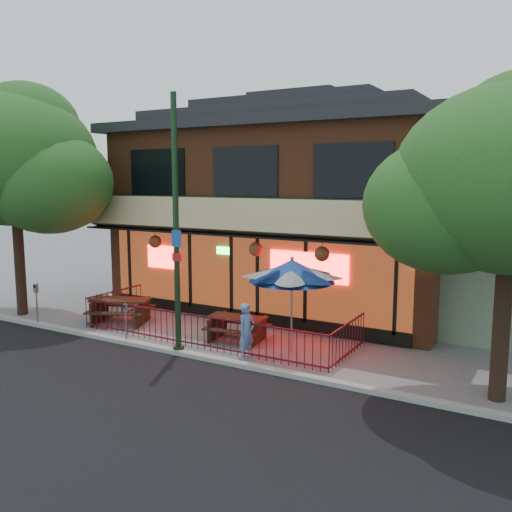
# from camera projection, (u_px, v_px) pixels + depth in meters

# --- Properties ---
(ground) EXTENTS (80.00, 80.00, 0.00)m
(ground) POSITION_uv_depth(u_px,v_px,m) (187.00, 349.00, 15.30)
(ground) COLOR gray
(ground) RESTS_ON ground
(curb) EXTENTS (80.00, 0.25, 0.12)m
(curb) POSITION_uv_depth(u_px,v_px,m) (176.00, 352.00, 14.86)
(curb) COLOR #999993
(curb) RESTS_ON ground
(restaurant_building) EXTENTS (12.96, 9.49, 8.05)m
(restaurant_building) POSITION_uv_depth(u_px,v_px,m) (297.00, 196.00, 20.83)
(restaurant_building) COLOR brown
(restaurant_building) RESTS_ON ground
(patio_fence) EXTENTS (8.44, 2.62, 1.00)m
(patio_fence) POSITION_uv_depth(u_px,v_px,m) (198.00, 323.00, 15.64)
(patio_fence) COLOR #470F1A
(patio_fence) RESTS_ON ground
(street_light) EXTENTS (0.43, 0.32, 7.00)m
(street_light) POSITION_uv_depth(u_px,v_px,m) (176.00, 240.00, 14.51)
(street_light) COLOR black
(street_light) RESTS_ON ground
(street_tree_left) EXTENTS (5.60, 5.60, 8.05)m
(street_tree_left) POSITION_uv_depth(u_px,v_px,m) (16.00, 152.00, 18.50)
(street_tree_left) COLOR #2D2116
(street_tree_left) RESTS_ON ground
(picnic_table_left) EXTENTS (2.35, 2.10, 0.83)m
(picnic_table_left) POSITION_uv_depth(u_px,v_px,m) (121.00, 307.00, 17.97)
(picnic_table_left) COLOR #332312
(picnic_table_left) RESTS_ON ground
(picnic_table_right) EXTENTS (1.86, 1.51, 0.73)m
(picnic_table_right) POSITION_uv_depth(u_px,v_px,m) (237.00, 325.00, 16.03)
(picnic_table_right) COLOR #361E12
(picnic_table_right) RESTS_ON ground
(patio_umbrella) EXTENTS (2.35, 2.35, 2.68)m
(patio_umbrella) POSITION_uv_depth(u_px,v_px,m) (292.00, 271.00, 14.72)
(patio_umbrella) COLOR gray
(patio_umbrella) RESTS_ON ground
(pedestrian) EXTENTS (0.48, 0.62, 1.51)m
(pedestrian) POSITION_uv_depth(u_px,v_px,m) (247.00, 331.00, 14.35)
(pedestrian) COLOR #5C7EB8
(pedestrian) RESTS_ON ground
(parking_meter_near) EXTENTS (0.13, 0.12, 1.19)m
(parking_meter_near) POSITION_uv_depth(u_px,v_px,m) (126.00, 317.00, 15.68)
(parking_meter_near) COLOR gray
(parking_meter_near) RESTS_ON ground
(parking_meter_far) EXTENTS (0.14, 0.13, 1.41)m
(parking_meter_far) POSITION_uv_depth(u_px,v_px,m) (36.00, 297.00, 17.56)
(parking_meter_far) COLOR gray
(parking_meter_far) RESTS_ON ground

